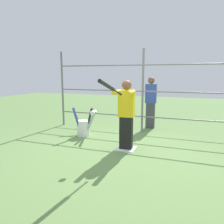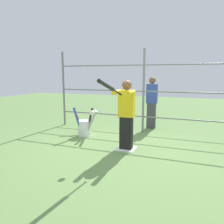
% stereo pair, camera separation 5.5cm
% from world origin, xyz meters
% --- Properties ---
extents(ground_plane, '(24.00, 24.00, 0.00)m').
position_xyz_m(ground_plane, '(0.00, 0.00, 0.00)').
color(ground_plane, '#608447').
extents(home_plate, '(0.40, 0.40, 0.02)m').
position_xyz_m(home_plate, '(0.00, 0.00, 0.01)').
color(home_plate, white).
rests_on(home_plate, ground).
extents(fence_backstop, '(5.25, 0.06, 2.32)m').
position_xyz_m(fence_backstop, '(0.00, -1.60, 1.16)').
color(fence_backstop, slate).
rests_on(fence_backstop, ground).
extents(batter, '(0.39, 0.51, 1.50)m').
position_xyz_m(batter, '(0.00, 0.02, 0.81)').
color(batter, black).
rests_on(batter, ground).
extents(baseball_bat_swinging, '(0.14, 0.87, 0.33)m').
position_xyz_m(baseball_bat_swinging, '(0.05, 0.92, 1.41)').
color(baseball_bat_swinging, black).
extents(softball_in_flight, '(0.10, 0.10, 0.10)m').
position_xyz_m(softball_in_flight, '(0.42, 0.80, 0.91)').
color(softball_in_flight, white).
extents(bat_bucket, '(0.96, 0.64, 0.79)m').
position_xyz_m(bat_bucket, '(1.38, -0.65, 0.24)').
color(bat_bucket, white).
rests_on(bat_bucket, ground).
extents(bystander_behind_fence, '(0.32, 0.20, 1.55)m').
position_xyz_m(bystander_behind_fence, '(-0.14, -2.13, 0.81)').
color(bystander_behind_fence, '#3F3F47').
rests_on(bystander_behind_fence, ground).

